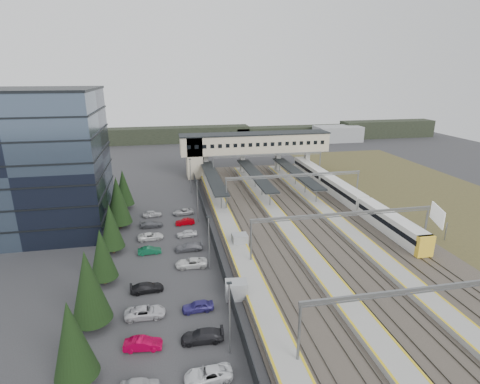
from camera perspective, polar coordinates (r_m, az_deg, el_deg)
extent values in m
plane|color=#2B2B2D|center=(62.70, 1.81, -7.44)|extent=(220.00, 220.00, 0.00)
cube|color=#3A495C|center=(72.56, -29.53, 3.76)|extent=(24.00, 18.00, 24.00)
cube|color=black|center=(74.78, -28.53, -2.61)|extent=(24.30, 18.30, 0.25)
cube|color=black|center=(73.78, -28.92, -0.11)|extent=(24.30, 18.30, 0.25)
cube|color=black|center=(72.93, -29.32, 2.46)|extent=(24.30, 18.30, 0.25)
cube|color=black|center=(72.23, -29.73, 5.08)|extent=(24.30, 18.30, 0.25)
cube|color=black|center=(71.69, -30.15, 7.74)|extent=(24.30, 18.30, 0.25)
cube|color=black|center=(71.31, -30.58, 10.44)|extent=(24.30, 18.30, 0.25)
cube|color=black|center=(71.09, -31.04, 13.24)|extent=(24.30, 18.30, 0.40)
cylinder|color=black|center=(40.24, -23.41, -24.48)|extent=(0.44, 0.44, 1.20)
cone|color=black|center=(37.67, -24.23, -19.74)|extent=(3.90, 3.90, 7.50)
cylinder|color=black|center=(46.37, -21.41, -17.92)|extent=(0.44, 0.44, 1.20)
cone|color=black|center=(43.99, -22.09, -13.12)|extent=(4.26, 4.26, 8.20)
cylinder|color=black|center=(53.86, -19.85, -12.40)|extent=(0.44, 0.44, 1.20)
cone|color=black|center=(52.12, -20.29, -8.77)|extent=(3.54, 3.54, 6.80)
cylinder|color=black|center=(61.75, -18.72, -8.25)|extent=(0.44, 0.44, 1.20)
cone|color=black|center=(60.20, -19.09, -4.91)|extent=(3.64, 3.64, 7.00)
cylinder|color=black|center=(70.83, -17.78, -4.74)|extent=(0.44, 0.44, 1.20)
cone|color=black|center=(69.25, -18.14, -1.18)|extent=(4.42, 4.42, 8.50)
cylinder|color=black|center=(80.13, -17.07, -2.04)|extent=(0.44, 0.44, 1.20)
cone|color=black|center=(78.92, -17.33, 0.69)|extent=(3.74, 3.74, 7.20)
imported|color=#A1002C|center=(41.86, -14.57, -21.48)|extent=(3.92, 1.70, 1.26)
imported|color=silver|center=(46.09, -14.25, -17.33)|extent=(4.60, 2.16, 1.27)
imported|color=black|center=(50.54, -13.99, -13.93)|extent=(4.29, 2.08, 1.20)
imported|color=#0E4D30|center=(59.85, -13.61, -8.65)|extent=(3.59, 1.42, 1.16)
imported|color=silver|center=(64.64, -13.47, -6.58)|extent=(4.38, 2.32, 1.17)
imported|color=#4D4F54|center=(69.51, -13.35, -4.79)|extent=(4.13, 1.73, 1.19)
imported|color=#A8A8AC|center=(74.43, -13.24, -3.23)|extent=(3.73, 1.72, 1.24)
imported|color=silver|center=(37.81, -4.86, -26.00)|extent=(4.50, 2.25, 1.22)
imported|color=black|center=(41.77, -5.76, -20.98)|extent=(4.54, 2.03, 1.29)
imported|color=navy|center=(46.02, -6.45, -16.89)|extent=(3.77, 1.65, 1.26)
imported|color=silver|center=(55.06, -7.44, -10.67)|extent=(4.63, 2.30, 1.26)
imported|color=#5A5B62|center=(59.77, -7.81, -8.26)|extent=(4.42, 1.80, 1.28)
imported|color=silver|center=(64.59, -8.12, -6.26)|extent=(3.56, 1.61, 1.19)
imported|color=#960008|center=(69.48, -8.39, -4.52)|extent=(3.54, 1.52, 1.14)
imported|color=#A2A1A5|center=(74.41, -8.62, -2.99)|extent=(4.24, 2.22, 1.14)
cylinder|color=slate|center=(38.14, -1.61, -18.82)|extent=(0.16, 0.16, 8.00)
cube|color=black|center=(35.90, -1.67, -13.69)|extent=(0.50, 0.25, 0.15)
cylinder|color=slate|center=(52.64, -4.76, -7.86)|extent=(0.16, 0.16, 8.00)
cube|color=black|center=(51.04, -4.87, -3.81)|extent=(0.50, 0.25, 0.15)
cylinder|color=slate|center=(69.24, -6.49, -1.48)|extent=(0.16, 0.16, 8.00)
cube|color=black|center=(68.03, -6.61, 1.70)|extent=(0.50, 0.25, 0.15)
cylinder|color=slate|center=(86.40, -7.54, 2.40)|extent=(0.16, 0.16, 8.00)
cube|color=black|center=(85.43, -7.65, 4.99)|extent=(0.50, 0.25, 0.15)
cube|color=#26282B|center=(65.80, -4.71, -5.28)|extent=(0.08, 90.00, 2.00)
cube|color=gray|center=(47.73, -0.56, -14.66)|extent=(2.86, 2.22, 2.24)
cube|color=gray|center=(60.10, -0.04, -7.44)|extent=(2.47, 2.09, 2.21)
cube|color=#3A352E|center=(70.41, 10.48, -4.73)|extent=(34.00, 90.00, 0.20)
cube|color=#59544C|center=(66.90, 0.25, -5.49)|extent=(0.08, 90.00, 0.14)
cube|color=#59544C|center=(67.18, 1.46, -5.39)|extent=(0.08, 90.00, 0.14)
cube|color=#59544C|center=(67.74, 3.58, -5.21)|extent=(0.08, 90.00, 0.14)
cube|color=#59544C|center=(68.10, 4.75, -5.11)|extent=(0.08, 90.00, 0.14)
cube|color=#59544C|center=(69.43, 8.39, -4.79)|extent=(0.08, 90.00, 0.14)
cube|color=#59544C|center=(69.90, 9.51, -4.69)|extent=(0.08, 90.00, 0.14)
cube|color=#59544C|center=(70.81, 11.45, -4.50)|extent=(0.08, 90.00, 0.14)
cube|color=#59544C|center=(71.36, 12.53, -4.40)|extent=(0.08, 90.00, 0.14)
cube|color=#59544C|center=(73.25, 15.81, -4.07)|extent=(0.08, 90.00, 0.14)
cube|color=#59544C|center=(73.89, 16.81, -3.97)|extent=(0.08, 90.00, 0.14)
cube|color=#59544C|center=(75.09, 18.54, -3.79)|extent=(0.08, 90.00, 0.14)
cube|color=#59544C|center=(75.80, 19.49, -3.69)|extent=(0.08, 90.00, 0.14)
cube|color=gray|center=(66.45, -1.69, -5.50)|extent=(3.20, 82.00, 0.90)
cube|color=gold|center=(66.07, -2.94, -5.23)|extent=(0.25, 82.00, 0.02)
cube|color=gold|center=(66.50, -0.46, -5.04)|extent=(0.25, 82.00, 0.02)
cube|color=gray|center=(68.67, 6.60, -4.82)|extent=(3.20, 82.00, 0.90)
cube|color=gold|center=(68.08, 5.44, -4.57)|extent=(0.25, 82.00, 0.02)
cube|color=gold|center=(68.93, 7.76, -4.37)|extent=(0.25, 82.00, 0.02)
cube|color=gray|center=(72.21, 14.20, -4.11)|extent=(3.20, 82.00, 0.90)
cube|color=gold|center=(71.45, 13.17, -3.87)|extent=(0.25, 82.00, 0.02)
cube|color=gold|center=(72.66, 15.26, -3.67)|extent=(0.25, 82.00, 0.02)
cube|color=black|center=(85.87, -4.17, 2.42)|extent=(3.00, 30.00, 0.25)
cube|color=slate|center=(85.91, -4.16, 2.32)|extent=(3.10, 30.00, 0.12)
cylinder|color=slate|center=(74.04, -2.87, -1.40)|extent=(0.20, 0.20, 3.10)
cylinder|color=slate|center=(80.15, -3.55, 0.10)|extent=(0.20, 0.20, 3.10)
cylinder|color=slate|center=(86.31, -4.14, 1.39)|extent=(0.20, 0.20, 3.10)
cylinder|color=slate|center=(92.52, -4.65, 2.51)|extent=(0.20, 0.20, 3.10)
cylinder|color=slate|center=(98.77, -5.10, 3.48)|extent=(0.20, 0.20, 3.10)
cube|color=black|center=(87.60, 2.34, 2.76)|extent=(3.00, 30.00, 0.25)
cube|color=slate|center=(87.64, 2.34, 2.66)|extent=(3.10, 30.00, 0.12)
cylinder|color=slate|center=(76.03, 4.61, -0.91)|extent=(0.20, 0.20, 3.10)
cylinder|color=slate|center=(81.99, 3.39, 0.52)|extent=(0.20, 0.20, 3.10)
cylinder|color=slate|center=(88.03, 2.33, 1.75)|extent=(0.20, 0.20, 3.10)
cylinder|color=slate|center=(94.13, 1.41, 2.83)|extent=(0.20, 0.20, 3.10)
cylinder|color=slate|center=(100.28, 0.60, 3.77)|extent=(0.20, 0.20, 3.10)
cube|color=black|center=(90.40, 8.53, 3.05)|extent=(3.00, 30.00, 0.25)
cube|color=slate|center=(90.44, 8.52, 2.96)|extent=(3.10, 30.00, 0.12)
cylinder|color=slate|center=(79.25, 11.59, -0.45)|extent=(0.20, 0.20, 3.10)
cylinder|color=slate|center=(84.98, 9.93, 0.90)|extent=(0.20, 0.20, 3.10)
cylinder|color=slate|center=(90.82, 8.48, 2.07)|extent=(0.20, 0.20, 3.10)
cylinder|color=slate|center=(96.74, 7.21, 3.11)|extent=(0.20, 0.20, 3.10)
cylinder|color=slate|center=(102.73, 6.08, 4.02)|extent=(0.20, 0.20, 3.10)
cube|color=tan|center=(101.65, 2.33, 7.47)|extent=(40.00, 6.00, 5.00)
cube|color=black|center=(101.22, 2.34, 8.89)|extent=(40.40, 6.40, 0.30)
cube|color=tan|center=(99.74, -7.00, 5.39)|extent=(4.00, 6.00, 11.00)
cube|color=black|center=(96.07, -7.82, 6.77)|extent=(1.00, 0.06, 1.00)
cube|color=black|center=(96.21, -6.62, 6.83)|extent=(1.00, 0.06, 1.00)
cube|color=black|center=(96.38, -5.43, 6.89)|extent=(1.00, 0.06, 1.00)
cube|color=black|center=(96.60, -4.24, 6.95)|extent=(1.00, 0.06, 1.00)
cube|color=black|center=(96.86, -3.06, 7.00)|extent=(1.00, 0.06, 1.00)
cube|color=black|center=(97.15, -1.88, 7.05)|extent=(1.00, 0.06, 1.00)
cube|color=black|center=(97.49, -0.72, 7.10)|extent=(1.00, 0.06, 1.00)
cube|color=black|center=(97.87, 0.44, 7.14)|extent=(1.00, 0.06, 1.00)
cube|color=black|center=(98.29, 1.60, 7.18)|extent=(1.00, 0.06, 1.00)
cube|color=black|center=(98.74, 2.74, 7.22)|extent=(1.00, 0.06, 1.00)
cube|color=black|center=(99.24, 3.87, 7.25)|extent=(1.00, 0.06, 1.00)
cube|color=black|center=(99.77, 4.99, 7.28)|extent=(1.00, 0.06, 1.00)
cube|color=black|center=(100.34, 6.09, 7.31)|extent=(1.00, 0.06, 1.00)
cube|color=black|center=(100.94, 7.19, 7.33)|extent=(1.00, 0.06, 1.00)
cube|color=black|center=(101.58, 8.27, 7.35)|extent=(1.00, 0.06, 1.00)
cube|color=black|center=(102.26, 9.33, 7.37)|extent=(1.00, 0.06, 1.00)
cube|color=black|center=(102.97, 10.39, 7.39)|extent=(1.00, 0.06, 1.00)
cube|color=black|center=(103.72, 11.42, 7.40)|extent=(1.00, 0.06, 1.00)
cube|color=black|center=(104.49, 12.45, 7.41)|extent=(1.00, 0.06, 1.00)
cube|color=gray|center=(100.42, -6.09, 4.05)|extent=(1.20, 1.60, 6.00)
cube|color=gray|center=(100.56, -5.24, 4.09)|extent=(1.20, 1.60, 6.00)
cube|color=gray|center=(102.03, 0.37, 4.37)|extent=(1.20, 1.60, 6.00)
cube|color=gray|center=(104.45, 5.77, 4.59)|extent=(1.20, 1.60, 6.00)
cube|color=gray|center=(107.20, 10.14, 4.75)|extent=(1.20, 1.60, 6.00)
cylinder|color=slate|center=(37.43, 8.97, -20.85)|extent=(0.28, 0.28, 7.00)
cube|color=slate|center=(41.88, 28.01, -12.63)|extent=(28.40, 0.25, 0.35)
cube|color=slate|center=(42.07, 27.93, -13.10)|extent=(28.40, 0.12, 0.12)
cylinder|color=slate|center=(53.75, 1.68, -7.82)|extent=(0.28, 0.28, 7.00)
cylinder|color=slate|center=(65.48, 26.42, -4.94)|extent=(0.28, 0.28, 7.00)
cube|color=slate|center=(56.93, 15.61, -3.17)|extent=(28.40, 0.25, 0.35)
cube|color=slate|center=(57.07, 15.57, -3.54)|extent=(28.40, 0.12, 0.12)
cylinder|color=slate|center=(73.82, -2.11, -0.55)|extent=(0.28, 0.28, 7.00)
cylinder|color=slate|center=(82.75, 17.40, 0.67)|extent=(0.28, 0.28, 7.00)
cube|color=slate|center=(76.17, 8.32, 2.61)|extent=(28.40, 0.25, 0.35)
cube|color=slate|center=(76.28, 8.31, 2.32)|extent=(28.40, 0.12, 0.12)
cylinder|color=slate|center=(92.83, -4.09, 3.28)|extent=(0.28, 0.28, 7.00)
cylinder|color=slate|center=(100.08, 12.05, 4.00)|extent=(0.28, 0.28, 7.00)
cube|color=slate|center=(94.71, 4.33, 5.74)|extent=(28.40, 0.25, 0.35)
cube|color=slate|center=(94.80, 4.33, 5.50)|extent=(28.40, 0.12, 0.12)
cube|color=silver|center=(69.37, 21.99, -4.48)|extent=(2.61, 18.05, 3.36)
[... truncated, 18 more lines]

